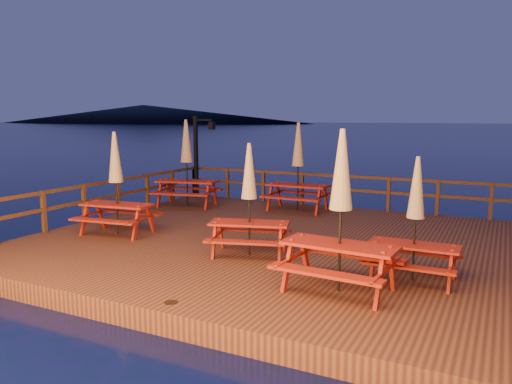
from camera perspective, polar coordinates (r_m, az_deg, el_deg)
ground at (r=12.32m, az=3.25°, el=-7.31°), size 500.00×500.00×0.00m
deck at (r=12.26m, az=3.26°, el=-6.41°), size 12.00×10.00×0.40m
deck_piles at (r=12.40m, az=3.24°, el=-8.64°), size 11.44×9.44×1.40m
railing at (r=13.67m, az=6.26°, el=-0.74°), size 11.80×9.75×1.10m
lamp_post at (r=18.47m, az=-6.47°, el=4.91°), size 0.85×0.18×3.00m
headland_left at (r=259.76m, az=-12.76°, el=8.70°), size 180.00×84.00×9.00m
picnic_table_0 at (r=9.44m, az=17.76°, el=-2.75°), size 1.61×1.33×2.28m
picnic_table_1 at (r=15.82m, az=4.83°, el=3.06°), size 1.96×1.62×2.79m
picnic_table_2 at (r=16.71m, az=-7.93°, el=3.46°), size 2.32×2.05×2.88m
picnic_table_3 at (r=10.66m, az=-0.77°, el=-0.66°), size 2.03×1.83×2.43m
picnic_table_4 at (r=13.07m, az=-15.70°, el=1.16°), size 2.00×1.72×2.61m
picnic_table_5 at (r=8.52m, az=9.66°, el=-1.87°), size 2.05×1.72×2.78m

